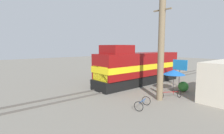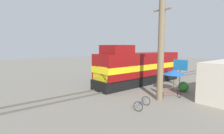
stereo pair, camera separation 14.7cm
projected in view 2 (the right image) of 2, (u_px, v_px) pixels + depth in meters
The scene contains 11 objects.
ground_plane at pixel (128, 86), 22.02m from camera, with size 120.00×120.00×0.00m, color slate.
rail_near at pixel (125, 84), 22.56m from camera, with size 0.08×40.54×0.15m, color #4C4742.
rail_far at pixel (133, 86), 21.47m from camera, with size 0.08×40.54×0.15m, color #4C4742.
locomotive at pixel (138, 67), 22.89m from camera, with size 3.18×13.74×5.12m.
utility_pole at pixel (161, 50), 15.70m from camera, with size 1.80×0.57×9.26m.
vendor_umbrella at pixel (174, 72), 19.15m from camera, with size 2.44×2.44×2.42m.
billboard_sign at pixel (180, 67), 21.50m from camera, with size 1.86×0.12×3.32m.
shrub_cluster at pixel (184, 87), 19.19m from camera, with size 1.10×1.10×1.10m, color #388C38.
person_bystander at pixel (160, 85), 18.22m from camera, with size 0.34×0.34×1.75m.
bicycle at pixel (170, 94), 16.80m from camera, with size 1.58×1.94×0.74m.
bicycle_spare at pixel (142, 103), 14.04m from camera, with size 1.26×1.85×0.77m.
Camera 2 is at (15.23, -15.44, 4.96)m, focal length 28.00 mm.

